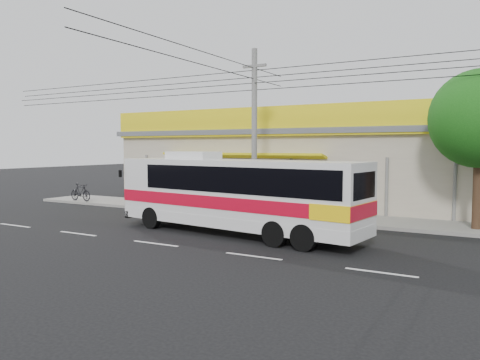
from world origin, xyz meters
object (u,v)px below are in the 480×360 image
object	(u,v)px
motorbike_dark	(80,192)
utility_pole	(254,79)
coach_bus	(239,191)
motorbike_red	(179,197)

from	to	relation	value
motorbike_dark	utility_pole	bearing A→B (deg)	-88.68
coach_bus	motorbike_dark	bearing A→B (deg)	169.78
motorbike_dark	utility_pole	size ratio (longest dim) A/B	0.05
utility_pole	motorbike_red	bearing A→B (deg)	162.97
utility_pole	coach_bus	bearing A→B (deg)	-71.03
motorbike_red	motorbike_dark	size ratio (longest dim) A/B	0.97
coach_bus	utility_pole	distance (m)	6.42
coach_bus	utility_pole	xyz separation A→B (m)	(-1.33, 3.88, 4.94)
utility_pole	motorbike_dark	bearing A→B (deg)	177.74
coach_bus	utility_pole	bearing A→B (deg)	116.36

